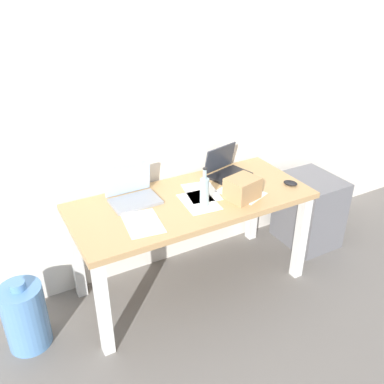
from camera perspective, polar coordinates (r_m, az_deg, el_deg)
ground_plane at (r=3.18m, az=0.00°, el=-12.49°), size 8.00×8.00×0.00m
back_wall at (r=2.89m, az=-4.06°, el=12.55°), size 5.20×0.08×2.60m
desk at (r=2.82m, az=0.00°, el=-2.75°), size 1.62×0.71×0.73m
laptop_left at (r=2.75m, az=-8.21°, el=-0.12°), size 0.32×0.24×0.24m
laptop_right at (r=3.08m, az=4.75°, el=3.12°), size 0.34×0.30×0.21m
beer_bottle at (r=2.64m, az=1.74°, el=0.11°), size 0.06×0.06×0.27m
computer_mouse at (r=3.01m, az=13.40°, el=1.21°), size 0.10×0.12×0.03m
cardboard_box at (r=2.75m, az=6.94°, el=0.49°), size 0.24×0.21×0.15m
paper_sheet_center at (r=2.72m, az=0.97°, el=-1.36°), size 0.24×0.32×0.00m
paper_sheet_near_back at (r=2.85m, az=1.29°, el=0.01°), size 0.26×0.33×0.00m
paper_sheet_front_right at (r=2.86m, az=6.79°, el=-0.05°), size 0.30×0.35×0.00m
paper_sheet_front_left at (r=2.52m, az=-6.80°, el=-4.28°), size 0.25×0.32×0.00m
water_cooler_jug at (r=2.82m, az=-22.00°, el=-15.57°), size 0.26×0.26×0.48m
filing_cabinet at (r=3.62m, az=15.81°, el=-2.44°), size 0.40×0.48×0.60m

